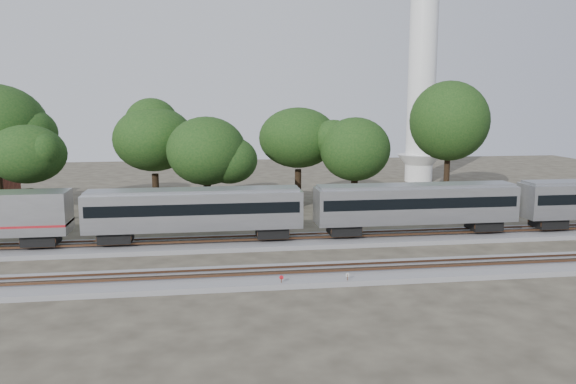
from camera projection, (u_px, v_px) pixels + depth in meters
The scene contains 13 objects.
ground at pixel (226, 265), 44.11m from camera, with size 160.00×160.00×0.00m, color #383328.
track_far at pixel (224, 244), 49.94m from camera, with size 160.00×5.00×0.73m.
track_near at pixel (228, 278), 40.17m from camera, with size 160.00×5.00×0.73m.
train at pixel (519, 200), 53.31m from camera, with size 117.62×3.37×4.96m.
switch_stand_red at pixel (281, 280), 38.54m from camera, with size 0.29×0.12×0.92m.
switch_stand_white at pixel (347, 278), 39.06m from camera, with size 0.28×0.14×0.93m.
switch_lever at pixel (321, 280), 39.93m from camera, with size 0.50×0.30×0.30m, color #512D19.
tree_2 at pixel (27, 154), 55.92m from camera, with size 7.62×7.62×10.74m.
tree_3 at pixel (154, 139), 62.84m from camera, with size 8.69×8.69×12.25m.
tree_4 at pixel (206, 151), 58.42m from camera, with size 7.73×7.73×10.90m.
tree_5 at pixel (298, 138), 67.90m from camera, with size 8.48×8.48×11.96m.
tree_6 at pixel (355, 149), 64.56m from camera, with size 7.38×7.38×10.41m.
tree_7 at pixel (449, 121), 72.16m from camera, with size 10.38×10.38×14.63m.
Camera 1 is at (-1.18, -42.88, 12.76)m, focal length 35.00 mm.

